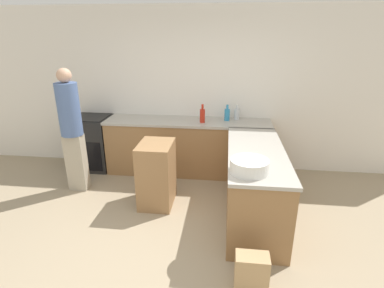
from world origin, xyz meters
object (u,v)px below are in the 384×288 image
at_px(dish_soap_bottle, 227,114).
at_px(person_by_range, 71,126).
at_px(hot_sauce_bottle, 202,115).
at_px(mixing_bowl, 249,166).
at_px(vinegar_bottle_clear, 237,114).
at_px(paper_bag, 251,273).
at_px(island_table, 157,174).
at_px(range_oven, 93,142).

xyz_separation_m(dish_soap_bottle, person_by_range, (-2.22, -0.89, -0.02)).
relative_size(hot_sauce_bottle, dish_soap_bottle, 1.14).
bearing_deg(person_by_range, mixing_bowl, -23.19).
bearing_deg(dish_soap_bottle, vinegar_bottle_clear, 25.87).
bearing_deg(paper_bag, mixing_bowl, 93.16).
bearing_deg(dish_soap_bottle, hot_sauce_bottle, -156.54).
distance_m(mixing_bowl, vinegar_bottle_clear, 2.03).
relative_size(mixing_bowl, hot_sauce_bottle, 1.34).
xyz_separation_m(island_table, mixing_bowl, (1.17, -0.79, 0.54)).
height_order(person_by_range, paper_bag, person_by_range).
xyz_separation_m(range_oven, paper_bag, (2.60, -2.48, -0.27)).
height_order(vinegar_bottle_clear, paper_bag, vinegar_bottle_clear).
height_order(range_oven, person_by_range, person_by_range).
bearing_deg(dish_soap_bottle, range_oven, -177.71).
bearing_deg(mixing_bowl, dish_soap_bottle, 97.15).
bearing_deg(paper_bag, hot_sauce_bottle, 105.59).
relative_size(dish_soap_bottle, person_by_range, 0.14).
bearing_deg(vinegar_bottle_clear, mixing_bowl, -87.61).
height_order(mixing_bowl, person_by_range, person_by_range).
distance_m(island_table, person_by_range, 1.43).
xyz_separation_m(range_oven, vinegar_bottle_clear, (2.48, 0.17, 0.55)).
xyz_separation_m(hot_sauce_bottle, dish_soap_bottle, (0.39, 0.17, -0.01)).
distance_m(dish_soap_bottle, vinegar_bottle_clear, 0.18).
relative_size(range_oven, mixing_bowl, 2.36).
xyz_separation_m(vinegar_bottle_clear, person_by_range, (-2.38, -0.97, -0.01)).
bearing_deg(hot_sauce_bottle, person_by_range, -158.46).
bearing_deg(mixing_bowl, paper_bag, -86.84).
xyz_separation_m(range_oven, hot_sauce_bottle, (1.93, -0.08, 0.57)).
xyz_separation_m(mixing_bowl, paper_bag, (0.03, -0.62, -0.80)).
height_order(dish_soap_bottle, person_by_range, person_by_range).
height_order(mixing_bowl, hot_sauce_bottle, hot_sauce_bottle).
relative_size(island_table, person_by_range, 0.49).
height_order(mixing_bowl, vinegar_bottle_clear, vinegar_bottle_clear).
xyz_separation_m(vinegar_bottle_clear, paper_bag, (0.12, -2.65, -0.82)).
bearing_deg(paper_bag, vinegar_bottle_clear, 92.57).
bearing_deg(range_oven, person_by_range, -83.10).
height_order(hot_sauce_bottle, person_by_range, person_by_range).
relative_size(island_table, hot_sauce_bottle, 3.02).
distance_m(range_oven, mixing_bowl, 3.21).
bearing_deg(person_by_range, dish_soap_bottle, 21.88).
height_order(dish_soap_bottle, paper_bag, dish_soap_bottle).
bearing_deg(island_table, paper_bag, -49.40).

